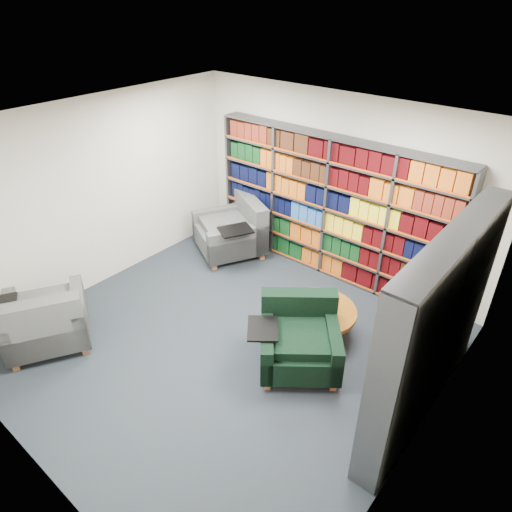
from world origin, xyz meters
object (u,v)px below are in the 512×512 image
Objects in this scene: coffee_table at (318,315)px; chair_green_right at (299,339)px; chair_teal_front at (46,324)px; chair_teal_left at (235,232)px.

chair_green_right is at bearing -83.68° from coffee_table.
chair_green_right is 3.20m from chair_teal_front.
chair_green_right is at bearing 35.03° from chair_teal_front.
chair_teal_left is 2.54m from coffee_table.
chair_teal_left reaches higher than chair_teal_front.
coffee_table is at bearing 96.32° from chair_green_right.
chair_teal_left reaches higher than chair_green_right.
chair_teal_front is (-0.22, -3.34, -0.02)m from chair_teal_left.
coffee_table is (-0.06, 0.51, 0.03)m from chair_green_right.
coffee_table is at bearing 42.46° from chair_teal_front.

